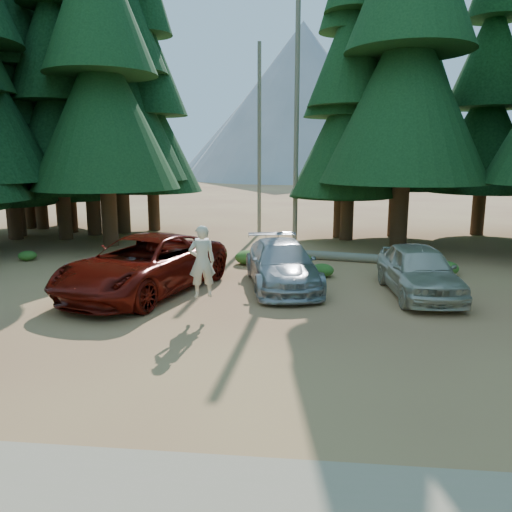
% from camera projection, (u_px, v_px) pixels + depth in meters
% --- Properties ---
extents(ground, '(160.00, 160.00, 0.00)m').
position_uv_depth(ground, '(244.00, 337.00, 11.83)').
color(ground, '#985D40').
rests_on(ground, ground).
extents(forest_belt_north, '(36.00, 7.00, 22.00)m').
position_uv_depth(forest_belt_north, '(280.00, 237.00, 26.46)').
color(forest_belt_north, black).
rests_on(forest_belt_north, ground).
extents(snag_front, '(0.24, 0.24, 12.00)m').
position_uv_depth(snag_front, '(297.00, 119.00, 24.71)').
color(snag_front, gray).
rests_on(snag_front, ground).
extents(snag_back, '(0.20, 0.20, 10.00)m').
position_uv_depth(snag_back, '(259.00, 141.00, 26.57)').
color(snag_back, gray).
rests_on(snag_back, ground).
extents(mountain_peak, '(48.00, 50.00, 28.00)m').
position_uv_depth(mountain_peak, '(289.00, 111.00, 95.62)').
color(mountain_peak, gray).
rests_on(mountain_peak, ground).
extents(red_pickup, '(4.77, 7.01, 1.78)m').
position_uv_depth(red_pickup, '(144.00, 265.00, 15.56)').
color(red_pickup, '#5E0E08').
rests_on(red_pickup, ground).
extents(silver_minivan_center, '(3.09, 5.43, 1.48)m').
position_uv_depth(silver_minivan_center, '(282.00, 264.00, 16.34)').
color(silver_minivan_center, '#A9ACB1').
rests_on(silver_minivan_center, ground).
extents(silver_minivan_right, '(2.21, 4.75, 1.57)m').
position_uv_depth(silver_minivan_right, '(419.00, 270.00, 15.29)').
color(silver_minivan_right, beige).
rests_on(silver_minivan_right, ground).
extents(frisbee_player, '(0.82, 0.68, 1.93)m').
position_uv_depth(frisbee_player, '(202.00, 261.00, 13.11)').
color(frisbee_player, beige).
rests_on(frisbee_player, ground).
extents(log_left, '(3.85, 2.81, 0.32)m').
position_uv_depth(log_left, '(125.00, 262.00, 19.47)').
color(log_left, gray).
rests_on(log_left, ground).
extents(log_mid, '(2.66, 1.96, 0.25)m').
position_uv_depth(log_mid, '(269.00, 262.00, 19.71)').
color(log_mid, gray).
rests_on(log_mid, ground).
extents(log_right, '(5.54, 1.55, 0.36)m').
position_uv_depth(log_right, '(354.00, 257.00, 20.26)').
color(log_right, gray).
rests_on(log_right, ground).
extents(shrub_far_left, '(0.95, 0.95, 0.52)m').
position_uv_depth(shrub_far_left, '(131.00, 254.00, 20.54)').
color(shrub_far_left, '#2C621D').
rests_on(shrub_far_left, ground).
extents(shrub_left, '(0.81, 0.81, 0.45)m').
position_uv_depth(shrub_left, '(191.00, 260.00, 19.63)').
color(shrub_left, '#2C621D').
rests_on(shrub_left, ground).
extents(shrub_center_left, '(1.00, 1.00, 0.55)m').
position_uv_depth(shrub_center_left, '(248.00, 257.00, 19.80)').
color(shrub_center_left, '#2C621D').
rests_on(shrub_center_left, ground).
extents(shrub_center_right, '(0.95, 0.95, 0.52)m').
position_uv_depth(shrub_center_right, '(300.00, 260.00, 19.38)').
color(shrub_center_right, '#2C621D').
rests_on(shrub_center_right, ground).
extents(shrub_right, '(0.84, 0.84, 0.46)m').
position_uv_depth(shrub_right, '(322.00, 270.00, 17.76)').
color(shrub_right, '#2C621D').
rests_on(shrub_right, ground).
extents(shrub_far_right, '(0.91, 0.91, 0.50)m').
position_uv_depth(shrub_far_right, '(446.00, 268.00, 17.99)').
color(shrub_far_right, '#2C621D').
rests_on(shrub_far_right, ground).
extents(shrub_edge_west, '(0.73, 0.73, 0.40)m').
position_uv_depth(shrub_edge_west, '(27.00, 256.00, 20.50)').
color(shrub_edge_west, '#2C621D').
rests_on(shrub_edge_west, ground).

